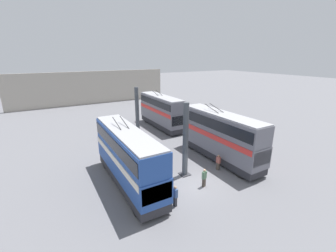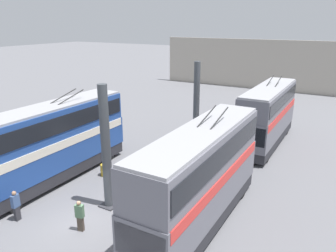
# 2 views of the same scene
# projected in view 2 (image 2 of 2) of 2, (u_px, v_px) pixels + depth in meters

# --- Properties ---
(ground_plane) EXTENTS (240.00, 240.00, 0.00)m
(ground_plane) POSITION_uv_depth(u_px,v_px,m) (84.00, 223.00, 17.43)
(ground_plane) COLOR slate
(depot_back_wall) EXTENTS (0.50, 36.00, 7.65)m
(depot_back_wall) POSITION_uv_depth(u_px,v_px,m) (273.00, 65.00, 50.11)
(depot_back_wall) COLOR #A8A093
(depot_back_wall) RESTS_ON ground_plane
(support_column_near) EXTENTS (0.94, 0.94, 7.18)m
(support_column_near) POSITION_uv_depth(u_px,v_px,m) (106.00, 150.00, 18.08)
(support_column_near) COLOR #42474C
(support_column_near) RESTS_ON ground_plane
(support_column_far) EXTENTS (0.94, 0.94, 7.18)m
(support_column_far) POSITION_uv_depth(u_px,v_px,m) (196.00, 106.00, 27.70)
(support_column_far) COLOR #42474C
(support_column_far) RESTS_ON ground_plane
(bus_left_near) EXTENTS (10.90, 2.54, 5.92)m
(bus_left_near) POSITION_uv_depth(u_px,v_px,m) (201.00, 173.00, 16.46)
(bus_left_near) COLOR black
(bus_left_near) RESTS_ON ground_plane
(bus_left_far) EXTENTS (10.48, 2.54, 5.69)m
(bus_left_far) POSITION_uv_depth(u_px,v_px,m) (268.00, 112.00, 27.82)
(bus_left_far) COLOR black
(bus_left_far) RESTS_ON ground_plane
(bus_right_near) EXTENTS (11.23, 2.54, 5.77)m
(bus_right_near) POSITION_uv_depth(u_px,v_px,m) (55.00, 138.00, 21.65)
(bus_right_near) COLOR black
(bus_right_near) RESTS_ON ground_plane
(person_by_right_row) EXTENTS (0.44, 0.27, 1.75)m
(person_by_right_row) POSITION_uv_depth(u_px,v_px,m) (16.00, 205.00, 17.46)
(person_by_right_row) COLOR #2D2D33
(person_by_right_row) RESTS_ON ground_plane
(person_by_left_row) EXTENTS (0.46, 0.32, 1.65)m
(person_by_left_row) POSITION_uv_depth(u_px,v_px,m) (151.00, 217.00, 16.48)
(person_by_left_row) COLOR #473D33
(person_by_left_row) RESTS_ON ground_plane
(person_aisle_foreground) EXTENTS (0.34, 0.47, 1.72)m
(person_aisle_foreground) POSITION_uv_depth(u_px,v_px,m) (80.00, 215.00, 16.57)
(person_aisle_foreground) COLOR #473D33
(person_aisle_foreground) RESTS_ON ground_plane
(person_aisle_midway) EXTENTS (0.46, 0.47, 1.57)m
(person_aisle_midway) POSITION_uv_depth(u_px,v_px,m) (165.00, 146.00, 26.00)
(person_aisle_midway) COLOR #473D33
(person_aisle_midway) RESTS_ON ground_plane
(oil_drum) EXTENTS (0.64, 0.64, 0.83)m
(oil_drum) POSITION_uv_depth(u_px,v_px,m) (105.00, 170.00, 22.75)
(oil_drum) COLOR #B28E23
(oil_drum) RESTS_ON ground_plane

